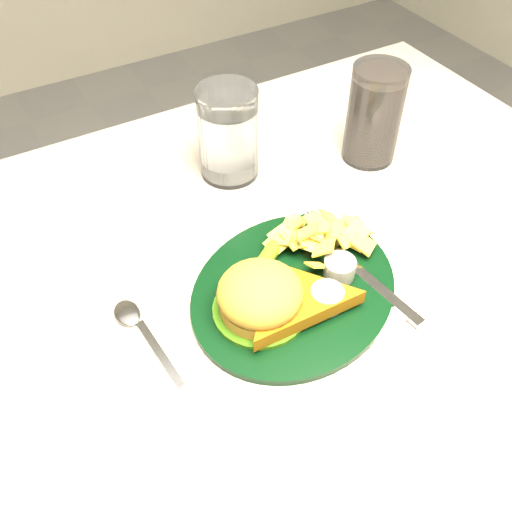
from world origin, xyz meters
The scene contains 6 objects.
table centered at (0.00, 0.00, 0.38)m, with size 1.20×0.80×0.75m, color #A8A298, non-canonical shape.
dinner_plate centered at (0.07, -0.04, 0.78)m, with size 0.27×0.22×0.06m, color black, non-canonical shape.
water_glass centered at (0.11, 0.20, 0.82)m, with size 0.08×0.08×0.13m, color silver.
cola_glass centered at (0.31, 0.13, 0.82)m, with size 0.08×0.08×0.14m, color black.
fork_napkin centered at (0.15, -0.07, 0.76)m, with size 0.15×0.19×0.01m, color white, non-canonical shape.
spoon centered at (-0.10, -0.04, 0.75)m, with size 0.04×0.14×0.01m, color silver, non-canonical shape.
Camera 1 is at (-0.19, -0.39, 1.27)m, focal length 40.00 mm.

